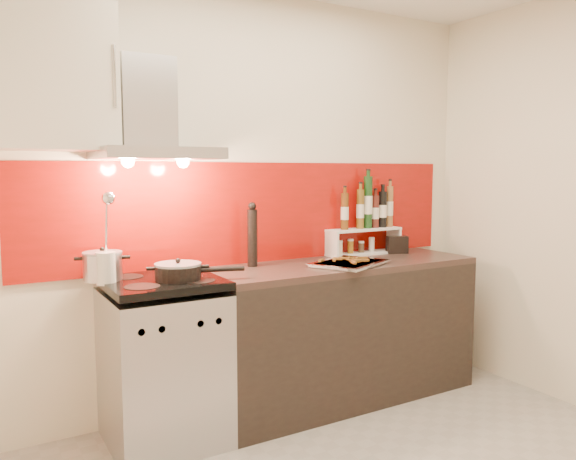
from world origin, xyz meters
TOP-DOWN VIEW (x-y plane):
  - back_wall at (0.00, 1.40)m, footprint 3.40×0.02m
  - backsplash at (0.05, 1.39)m, footprint 3.00×0.02m
  - range_stove at (-0.70, 1.10)m, footprint 0.60×0.60m
  - counter at (0.50, 1.10)m, footprint 1.80×0.60m
  - range_hood at (-0.70, 1.24)m, footprint 0.62×0.50m
  - upper_cabinet at (-1.25, 1.22)m, footprint 0.70×0.35m
  - stock_pot at (-0.98, 1.23)m, footprint 0.20×0.20m
  - saute_pan at (-0.62, 1.03)m, footprint 0.47×0.25m
  - utensil_jar at (-0.98, 1.14)m, footprint 0.10×0.15m
  - pepper_mill at (-0.08, 1.26)m, footprint 0.06×0.06m
  - step_shelf at (0.86, 1.31)m, footprint 0.57×0.16m
  - caddy_box at (1.06, 1.22)m, footprint 0.16×0.11m
  - baking_tray at (0.46, 0.99)m, footprint 0.56×0.51m

SIDE VIEW (x-z plane):
  - range_stove at x=-0.70m, z-range -0.01..0.90m
  - counter at x=0.50m, z-range 0.00..0.90m
  - baking_tray at x=0.46m, z-range 0.90..0.93m
  - saute_pan at x=-0.62m, z-range 0.90..1.01m
  - caddy_box at x=1.06m, z-range 0.90..1.02m
  - stock_pot at x=-0.98m, z-range 0.90..1.07m
  - utensil_jar at x=-0.98m, z-range 0.80..1.29m
  - pepper_mill at x=-0.08m, z-range 0.89..1.29m
  - step_shelf at x=0.86m, z-range 0.85..1.40m
  - backsplash at x=0.05m, z-range 0.90..1.54m
  - back_wall at x=0.00m, z-range 0.00..2.60m
  - range_hood at x=-0.70m, z-range 1.44..2.05m
  - upper_cabinet at x=-1.25m, z-range 1.59..2.31m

